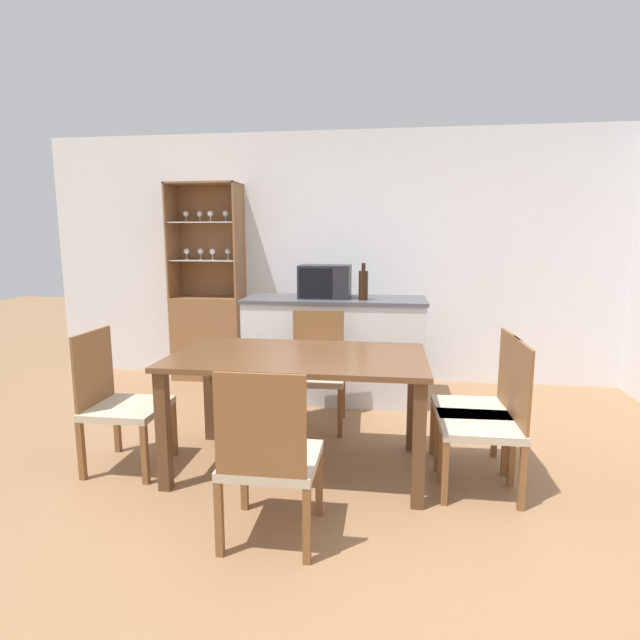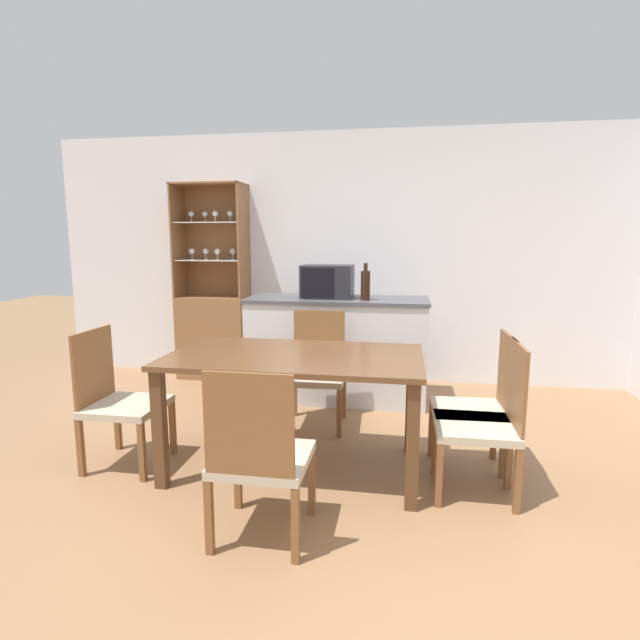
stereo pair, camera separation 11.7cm
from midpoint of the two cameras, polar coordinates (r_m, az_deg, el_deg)
name	(u,v)px [view 1 (the left image)]	position (r m, az deg, el deg)	size (l,w,h in m)	color
ground_plane	(339,505)	(2.99, 0.98, -20.37)	(18.00, 18.00, 0.00)	#936B47
wall_back	(365,258)	(5.22, 4.49, 7.05)	(6.80, 0.06, 2.55)	silver
kitchen_counter	(335,348)	(4.62, 0.97, -3.26)	(1.64, 0.64, 0.94)	silver
display_cabinet	(209,322)	(5.43, -13.15, -0.25)	(0.73, 0.38, 2.03)	brown
dining_table	(298,370)	(3.18, -3.54, -5.78)	(1.59, 0.89, 0.76)	brown
dining_chair_head_near	(269,457)	(2.52, -7.17, -15.33)	(0.46, 0.46, 0.90)	#C1B299
dining_chair_side_right_near	(488,420)	(3.10, 17.64, -10.85)	(0.46, 0.46, 0.90)	#C1B299
dining_chair_side_right_far	(480,405)	(3.35, 16.86, -9.28)	(0.47, 0.47, 0.90)	#C1B299
dining_chair_head_far	(316,371)	(3.99, -1.28, -5.88)	(0.47, 0.47, 0.90)	#C1B299
dining_chair_side_left_near	(120,403)	(3.52, -22.80, -8.71)	(0.46, 0.46, 0.90)	#C1B299
microwave	(325,281)	(4.54, -0.17, 4.44)	(0.46, 0.34, 0.30)	#232328
wine_bottle	(363,285)	(4.39, 4.21, 4.06)	(0.08, 0.08, 0.32)	black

